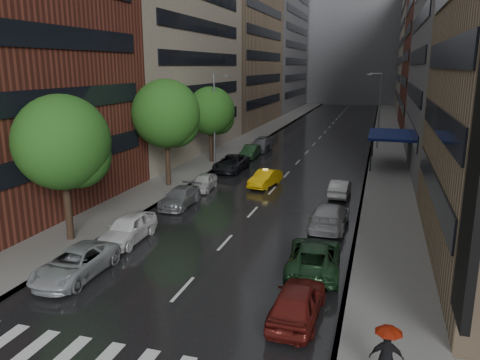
# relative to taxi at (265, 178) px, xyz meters

# --- Properties ---
(ground) EXTENTS (220.00, 220.00, 0.00)m
(ground) POSITION_rel_taxi_xyz_m (0.88, -23.20, -0.69)
(ground) COLOR gray
(ground) RESTS_ON ground
(road) EXTENTS (14.00, 140.00, 0.01)m
(road) POSITION_rel_taxi_xyz_m (0.88, 26.80, -0.68)
(road) COLOR black
(road) RESTS_ON ground
(sidewalk_left) EXTENTS (4.00, 140.00, 0.15)m
(sidewalk_left) POSITION_rel_taxi_xyz_m (-8.12, 26.80, -0.61)
(sidewalk_left) COLOR gray
(sidewalk_left) RESTS_ON ground
(sidewalk_right) EXTENTS (4.00, 140.00, 0.15)m
(sidewalk_right) POSITION_rel_taxi_xyz_m (9.88, 26.80, -0.61)
(sidewalk_right) COLOR gray
(sidewalk_right) RESTS_ON ground
(buildings_left) EXTENTS (8.00, 108.00, 38.00)m
(buildings_left) POSITION_rel_taxi_xyz_m (-14.12, 35.59, 15.30)
(buildings_left) COLOR maroon
(buildings_left) RESTS_ON ground
(buildings_right) EXTENTS (8.05, 109.10, 36.00)m
(buildings_right) POSITION_rel_taxi_xyz_m (15.88, 33.50, 14.35)
(buildings_right) COLOR #937A5B
(buildings_right) RESTS_ON ground
(building_far) EXTENTS (40.00, 14.00, 32.00)m
(building_far) POSITION_rel_taxi_xyz_m (0.88, 94.80, 15.31)
(building_far) COLOR slate
(building_far) RESTS_ON ground
(tree_near) EXTENTS (5.27, 5.27, 8.40)m
(tree_near) POSITION_rel_taxi_xyz_m (-7.72, -15.53, 5.06)
(tree_near) COLOR #382619
(tree_near) RESTS_ON ground
(tree_mid) EXTENTS (5.56, 5.56, 8.86)m
(tree_mid) POSITION_rel_taxi_xyz_m (-7.72, -2.43, 5.38)
(tree_mid) COLOR #382619
(tree_mid) RESTS_ON ground
(tree_far) EXTENTS (4.92, 4.92, 7.84)m
(tree_far) POSITION_rel_taxi_xyz_m (-7.72, 7.94, 4.68)
(tree_far) COLOR #382619
(tree_far) RESTS_ON ground
(taxi) EXTENTS (2.22, 4.36, 1.37)m
(taxi) POSITION_rel_taxi_xyz_m (0.00, 0.00, 0.00)
(taxi) COLOR yellow
(taxi) RESTS_ON ground
(parked_cars_left) EXTENTS (2.51, 40.69, 1.57)m
(parked_cars_left) POSITION_rel_taxi_xyz_m (-4.52, -1.74, 0.04)
(parked_cars_left) COLOR #9DA2A6
(parked_cars_left) RESTS_ON ground
(parked_cars_right) EXTENTS (2.88, 23.28, 1.56)m
(parked_cars_right) POSITION_rel_taxi_xyz_m (6.28, -12.71, 0.07)
(parked_cars_right) COLOR #601713
(parked_cars_right) RESTS_ON ground
(ped_red_umbrella) EXTENTS (1.07, 0.82, 2.01)m
(ped_red_umbrella) POSITION_rel_taxi_xyz_m (9.63, -23.50, 0.64)
(ped_red_umbrella) COLOR black
(ped_red_umbrella) RESTS_ON sidewalk_right
(street_lamp_left) EXTENTS (1.74, 0.22, 9.00)m
(street_lamp_left) POSITION_rel_taxi_xyz_m (-6.84, 6.80, 4.20)
(street_lamp_left) COLOR gray
(street_lamp_left) RESTS_ON sidewalk_left
(street_lamp_right) EXTENTS (1.74, 0.22, 9.00)m
(street_lamp_right) POSITION_rel_taxi_xyz_m (8.60, 21.80, 4.20)
(street_lamp_right) COLOR gray
(street_lamp_right) RESTS_ON sidewalk_right
(awning) EXTENTS (4.00, 8.00, 3.12)m
(awning) POSITION_rel_taxi_xyz_m (9.86, 11.80, 2.45)
(awning) COLOR navy
(awning) RESTS_ON sidewalk_right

